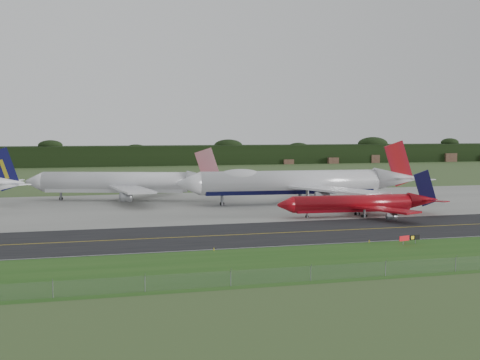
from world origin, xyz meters
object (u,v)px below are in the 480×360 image
at_px(jet_red_737, 360,204).
at_px(taxiway_sign, 410,238).
at_px(jet_ba_747, 298,183).
at_px(jet_star_tail, 126,183).

relative_size(jet_red_737, taxiway_sign, 8.70).
relative_size(jet_ba_747, taxiway_sign, 14.99).
relative_size(jet_ba_747, jet_star_tail, 1.22).
bearing_deg(jet_ba_747, taxiway_sign, -93.31).
xyz_separation_m(jet_star_tail, taxiway_sign, (43.89, -93.91, -4.30)).
distance_m(jet_ba_747, jet_star_tail, 53.29).
bearing_deg(jet_ba_747, jet_red_737, -80.60).
height_order(jet_ba_747, jet_red_737, jet_ba_747).
relative_size(jet_ba_747, jet_red_737, 1.72).
relative_size(jet_red_737, jet_star_tail, 0.71).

